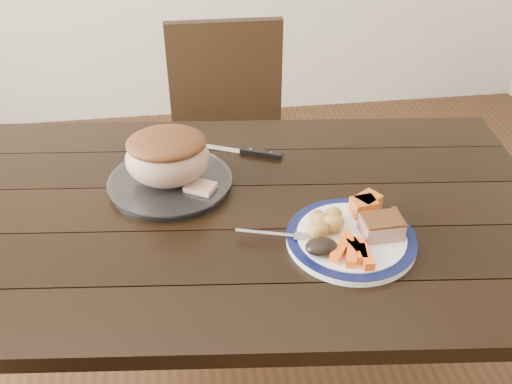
{
  "coord_description": "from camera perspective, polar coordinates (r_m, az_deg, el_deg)",
  "views": [
    {
      "loc": [
        -0.07,
        -1.12,
        1.57
      ],
      "look_at": [
        0.08,
        -0.02,
        0.8
      ],
      "focal_mm": 40.0,
      "sensor_mm": 36.0,
      "label": 1
    }
  ],
  "objects": [
    {
      "name": "roasted_potatoes",
      "position": [
        1.29,
        7.0,
        -2.98
      ],
      "size": [
        0.09,
        0.09,
        0.04
      ],
      "color": "gold",
      "rests_on": "dinner_plate"
    },
    {
      "name": "pumpkin_wedges",
      "position": [
        1.36,
        10.91,
        -1.25
      ],
      "size": [
        0.08,
        0.07,
        0.04
      ],
      "color": "orange",
      "rests_on": "dinner_plate"
    },
    {
      "name": "plate_rim",
      "position": [
        1.29,
        9.5,
        -4.4
      ],
      "size": [
        0.29,
        0.29,
        0.02
      ],
      "primitive_type": "torus",
      "color": "#0B1037",
      "rests_on": "dinner_plate"
    },
    {
      "name": "carrot_batons",
      "position": [
        1.23,
        9.76,
        -5.87
      ],
      "size": [
        0.09,
        0.11,
        0.02
      ],
      "color": "#FE5D15",
      "rests_on": "dinner_plate"
    },
    {
      "name": "chair_far",
      "position": [
        2.14,
        -2.7,
        5.43
      ],
      "size": [
        0.43,
        0.44,
        0.93
      ],
      "rotation": [
        0.0,
        0.0,
        3.12
      ],
      "color": "black",
      "rests_on": "ground"
    },
    {
      "name": "dinner_plate",
      "position": [
        1.3,
        9.47,
        -4.69
      ],
      "size": [
        0.29,
        0.29,
        0.02
      ],
      "primitive_type": "cylinder",
      "color": "white",
      "rests_on": "dining_table"
    },
    {
      "name": "carving_knife",
      "position": [
        1.6,
        -0.86,
        4.08
      ],
      "size": [
        0.3,
        0.15,
        0.01
      ],
      "rotation": [
        0.0,
        0.0,
        -0.43
      ],
      "color": "silver",
      "rests_on": "dining_table"
    },
    {
      "name": "dining_table",
      "position": [
        1.45,
        -3.25,
        -4.44
      ],
      "size": [
        1.69,
        1.07,
        0.75
      ],
      "rotation": [
        0.0,
        0.0,
        -0.11
      ],
      "color": "black",
      "rests_on": "ground"
    },
    {
      "name": "dark_mushroom",
      "position": [
        1.23,
        6.57,
        -5.46
      ],
      "size": [
        0.07,
        0.05,
        0.03
      ],
      "primitive_type": "ellipsoid",
      "color": "black",
      "rests_on": "dinner_plate"
    },
    {
      "name": "pork_slice",
      "position": [
        1.29,
        12.41,
        -3.46
      ],
      "size": [
        0.09,
        0.07,
        0.04
      ],
      "primitive_type": "cube",
      "rotation": [
        0.0,
        0.0,
        0.02
      ],
      "color": "tan",
      "rests_on": "dinner_plate"
    },
    {
      "name": "fork",
      "position": [
        1.27,
        2.51,
        -4.35
      ],
      "size": [
        0.18,
        0.07,
        0.0
      ],
      "rotation": [
        0.0,
        0.0,
        -0.29
      ],
      "color": "silver",
      "rests_on": "dinner_plate"
    },
    {
      "name": "roast_joint",
      "position": [
        1.43,
        -8.81,
        3.39
      ],
      "size": [
        0.21,
        0.18,
        0.14
      ],
      "primitive_type": "ellipsoid",
      "color": "tan",
      "rests_on": "serving_platter"
    },
    {
      "name": "cut_slice",
      "position": [
        1.42,
        -5.56,
        0.42
      ],
      "size": [
        0.09,
        0.08,
        0.02
      ],
      "primitive_type": "cube",
      "rotation": [
        0.0,
        0.0,
        -0.53
      ],
      "color": "tan",
      "rests_on": "serving_platter"
    },
    {
      "name": "serving_platter",
      "position": [
        1.48,
        -8.55,
        0.84
      ],
      "size": [
        0.31,
        0.31,
        0.02
      ],
      "primitive_type": "cylinder",
      "color": "white",
      "rests_on": "dining_table"
    }
  ]
}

